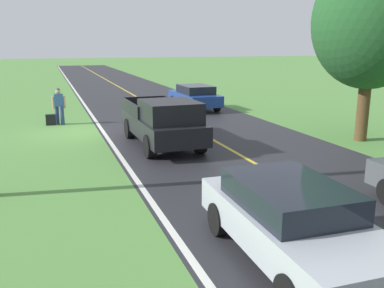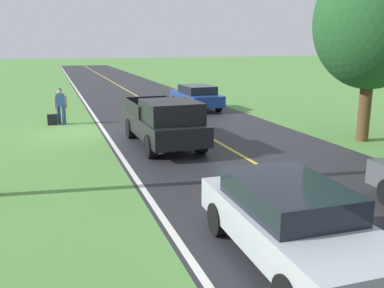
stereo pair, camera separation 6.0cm
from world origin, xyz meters
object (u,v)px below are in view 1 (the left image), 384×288
at_px(tree_far_side_near, 371,22).
at_px(pickup_truck_passing, 163,121).
at_px(sedan_near_oncoming, 195,96).
at_px(sedan_ahead_same_lane, 292,220).
at_px(hitchhiker_walking, 59,104).
at_px(suitcase_carried, 51,120).

bearing_deg(tree_far_side_near, pickup_truck_passing, -11.83).
bearing_deg(sedan_near_oncoming, sedan_ahead_same_lane, 75.94).
bearing_deg(pickup_truck_passing, sedan_ahead_same_lane, 89.13).
xyz_separation_m(pickup_truck_passing, sedan_ahead_same_lane, (0.14, 8.97, -0.21)).
xyz_separation_m(pickup_truck_passing, tree_far_side_near, (-7.70, 1.61, 3.59)).
distance_m(hitchhiker_walking, pickup_truck_passing, 6.90).
height_order(suitcase_carried, sedan_near_oncoming, sedan_near_oncoming).
xyz_separation_m(suitcase_carried, pickup_truck_passing, (-3.94, 5.85, 0.71)).
bearing_deg(suitcase_carried, hitchhiker_walking, 100.86).
bearing_deg(hitchhiker_walking, suitcase_carried, 11.60).
bearing_deg(sedan_near_oncoming, tree_far_side_near, 109.18).
bearing_deg(sedan_near_oncoming, pickup_truck_passing, 63.37).
height_order(suitcase_carried, tree_far_side_near, tree_far_side_near).
xyz_separation_m(pickup_truck_passing, sedan_near_oncoming, (-4.21, -8.40, -0.21)).
height_order(hitchhiker_walking, sedan_near_oncoming, hitchhiker_walking).
xyz_separation_m(sedan_near_oncoming, sedan_ahead_same_lane, (4.35, 17.37, 0.00)).
xyz_separation_m(hitchhiker_walking, pickup_truck_passing, (-3.52, 5.94, -0.01)).
xyz_separation_m(hitchhiker_walking, suitcase_carried, (0.42, 0.09, -0.72)).
height_order(sedan_near_oncoming, sedan_ahead_same_lane, same).
height_order(hitchhiker_walking, suitcase_carried, hitchhiker_walking).
height_order(pickup_truck_passing, sedan_near_oncoming, pickup_truck_passing).
xyz_separation_m(suitcase_carried, sedan_near_oncoming, (-8.15, -2.55, 0.50)).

